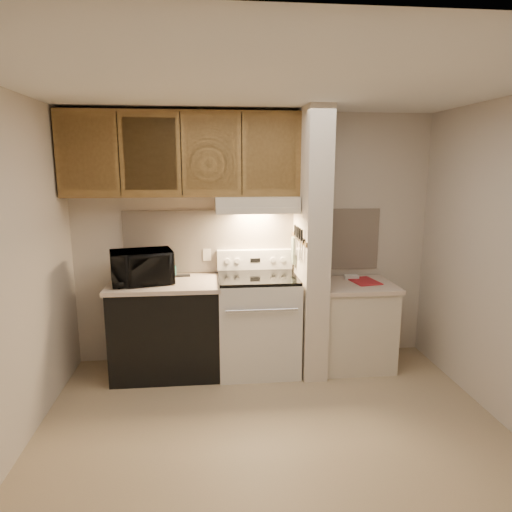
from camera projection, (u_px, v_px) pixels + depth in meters
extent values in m
plane|color=tan|center=(274.00, 435.00, 3.42)|extent=(3.60, 3.60, 0.00)
plane|color=white|center=(277.00, 84.00, 2.93)|extent=(3.60, 3.60, 0.00)
cube|color=beige|center=(254.00, 239.00, 4.64)|extent=(3.60, 2.50, 0.02)
cube|color=beige|center=(4.00, 280.00, 2.99)|extent=(0.02, 3.00, 2.50)
cube|color=beige|center=(254.00, 241.00, 4.63)|extent=(2.60, 0.02, 0.63)
cube|color=silver|center=(258.00, 324.00, 4.46)|extent=(0.76, 0.65, 0.92)
cube|color=black|center=(261.00, 332.00, 4.14)|extent=(0.50, 0.01, 0.30)
cylinder|color=silver|center=(262.00, 310.00, 4.06)|extent=(0.65, 0.02, 0.02)
cube|color=black|center=(258.00, 277.00, 4.36)|extent=(0.74, 0.64, 0.03)
cube|color=silver|center=(255.00, 259.00, 4.62)|extent=(0.76, 0.08, 0.20)
cube|color=black|center=(255.00, 260.00, 4.58)|extent=(0.10, 0.01, 0.04)
cylinder|color=silver|center=(227.00, 261.00, 4.55)|extent=(0.05, 0.02, 0.05)
cylinder|color=silver|center=(237.00, 261.00, 4.56)|extent=(0.05, 0.02, 0.05)
cylinder|color=silver|center=(273.00, 260.00, 4.59)|extent=(0.05, 0.02, 0.05)
cylinder|color=silver|center=(283.00, 260.00, 4.60)|extent=(0.05, 0.02, 0.05)
cube|color=black|center=(167.00, 330.00, 4.38)|extent=(1.00, 0.63, 0.87)
cube|color=beige|center=(165.00, 284.00, 4.29)|extent=(1.04, 0.67, 0.04)
cube|color=black|center=(179.00, 276.00, 4.49)|extent=(0.22, 0.09, 0.01)
cylinder|color=#2E6C61|center=(172.00, 271.00, 4.50)|extent=(0.12, 0.12, 0.10)
cube|color=beige|center=(207.00, 255.00, 4.59)|extent=(0.08, 0.01, 0.12)
imported|color=black|center=(142.00, 267.00, 4.22)|extent=(0.63, 0.49, 0.31)
cube|color=beige|center=(311.00, 244.00, 4.35)|extent=(0.22, 0.70, 2.50)
cube|color=brown|center=(299.00, 239.00, 4.32)|extent=(0.01, 0.70, 0.04)
cube|color=black|center=(299.00, 238.00, 4.27)|extent=(0.02, 0.42, 0.04)
cube|color=silver|center=(302.00, 252.00, 4.13)|extent=(0.01, 0.03, 0.16)
cylinder|color=black|center=(302.00, 235.00, 4.10)|extent=(0.02, 0.02, 0.10)
cube|color=silver|center=(299.00, 251.00, 4.22)|extent=(0.01, 0.04, 0.18)
cylinder|color=black|center=(300.00, 234.00, 4.19)|extent=(0.02, 0.02, 0.10)
cube|color=silver|center=(298.00, 250.00, 4.31)|extent=(0.01, 0.04, 0.20)
cylinder|color=black|center=(298.00, 232.00, 4.28)|extent=(0.02, 0.02, 0.10)
cube|color=silver|center=(297.00, 247.00, 4.36)|extent=(0.01, 0.04, 0.16)
cylinder|color=black|center=(297.00, 231.00, 4.33)|extent=(0.02, 0.02, 0.10)
cube|color=silver|center=(295.00, 246.00, 4.44)|extent=(0.01, 0.04, 0.18)
cylinder|color=black|center=(295.00, 230.00, 4.42)|extent=(0.02, 0.02, 0.10)
cube|color=slate|center=(294.00, 250.00, 4.52)|extent=(0.03, 0.11, 0.27)
cube|color=beige|center=(354.00, 326.00, 4.56)|extent=(0.70, 0.60, 0.81)
cube|color=beige|center=(356.00, 285.00, 4.48)|extent=(0.74, 0.64, 0.04)
cube|color=#AF2129|center=(364.00, 281.00, 4.53)|extent=(0.29, 0.36, 0.01)
cube|color=white|center=(352.00, 277.00, 4.64)|extent=(0.14, 0.10, 0.04)
cube|color=beige|center=(256.00, 204.00, 4.35)|extent=(0.78, 0.44, 0.15)
cube|color=beige|center=(259.00, 211.00, 4.15)|extent=(0.78, 0.04, 0.06)
cube|color=brown|center=(182.00, 155.00, 4.23)|extent=(2.18, 0.33, 0.77)
cube|color=brown|center=(87.00, 154.00, 3.99)|extent=(0.46, 0.01, 0.63)
cube|color=black|center=(119.00, 154.00, 4.02)|extent=(0.01, 0.01, 0.73)
cube|color=brown|center=(150.00, 154.00, 4.05)|extent=(0.46, 0.01, 0.63)
cube|color=black|center=(181.00, 154.00, 4.08)|extent=(0.01, 0.01, 0.73)
cube|color=brown|center=(212.00, 154.00, 4.10)|extent=(0.46, 0.01, 0.63)
cube|color=black|center=(242.00, 154.00, 4.13)|extent=(0.01, 0.01, 0.73)
cube|color=brown|center=(272.00, 154.00, 4.16)|extent=(0.46, 0.01, 0.63)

